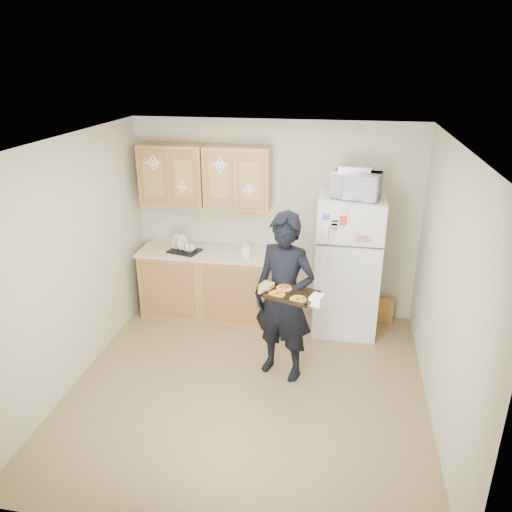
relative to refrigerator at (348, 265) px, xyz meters
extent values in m
plane|color=brown|center=(-0.95, -1.43, -0.85)|extent=(3.60, 3.60, 0.00)
plane|color=silver|center=(-0.95, -1.43, 1.65)|extent=(3.60, 3.60, 0.00)
cube|color=#BAB397|center=(-0.95, 0.37, 0.40)|extent=(3.60, 0.04, 2.50)
cube|color=#BAB397|center=(-0.95, -3.23, 0.40)|extent=(3.60, 0.04, 2.50)
cube|color=#BAB397|center=(-2.75, -1.43, 0.40)|extent=(0.04, 3.60, 2.50)
cube|color=#BAB397|center=(0.85, -1.43, 0.40)|extent=(0.04, 3.60, 2.50)
cube|color=white|center=(0.00, 0.00, 0.00)|extent=(0.75, 0.70, 1.70)
cube|color=olive|center=(-1.80, 0.05, -0.42)|extent=(1.60, 0.60, 0.86)
cube|color=beige|center=(-1.80, 0.05, 0.03)|extent=(1.64, 0.64, 0.04)
cube|color=olive|center=(-2.20, 0.18, 0.98)|extent=(0.80, 0.33, 0.75)
cube|color=olive|center=(-1.38, 0.18, 0.98)|extent=(0.80, 0.33, 0.75)
cube|color=gold|center=(0.52, 0.24, -0.69)|extent=(0.20, 0.07, 0.32)
imported|color=black|center=(-0.63, -1.10, 0.05)|extent=(0.76, 0.62, 1.80)
cube|color=black|center=(-0.53, -1.38, 0.23)|extent=(0.56, 0.48, 0.04)
cylinder|color=orange|center=(-0.66, -1.42, 0.25)|extent=(0.16, 0.16, 0.02)
cylinder|color=orange|center=(-0.46, -1.49, 0.25)|extent=(0.16, 0.16, 0.02)
cylinder|color=orange|center=(-0.61, -1.27, 0.25)|extent=(0.16, 0.16, 0.02)
imported|color=white|center=(0.03, -0.05, 1.00)|extent=(0.59, 0.45, 0.29)
cube|color=#ADACB3|center=(0.00, -0.02, 1.18)|extent=(0.36, 0.25, 0.08)
cube|color=black|center=(-2.03, -0.04, 0.12)|extent=(0.43, 0.36, 0.15)
imported|color=silver|center=(-1.96, -0.04, 0.09)|extent=(0.20, 0.20, 0.05)
imported|color=white|center=(-1.23, -0.07, 0.15)|extent=(0.10, 0.11, 0.21)
camera|label=1|loc=(-0.10, -5.63, 2.34)|focal=35.00mm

